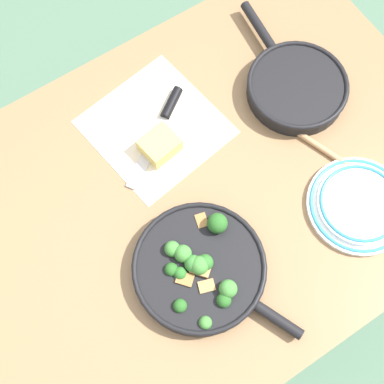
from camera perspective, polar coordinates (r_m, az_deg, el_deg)
name	(u,v)px	position (r m, az deg, el deg)	size (l,w,h in m)	color
ground_plane	(192,267)	(1.98, 0.00, -8.00)	(14.00, 14.00, 0.00)	#51755B
dining_table_red	(192,206)	(1.32, 0.00, -1.53)	(1.33, 0.90, 0.76)	olive
skillet_broccoli	(200,268)	(1.17, 0.90, -8.11)	(0.29, 0.39, 0.07)	black
skillet_eggs	(296,87)	(1.37, 11.03, 10.99)	(0.25, 0.40, 0.05)	black
wooden_spoon	(313,143)	(1.32, 12.82, 5.15)	(0.16, 0.38, 0.02)	tan
parchment_sheet	(155,127)	(1.32, -3.93, 6.94)	(0.33, 0.34, 0.00)	beige
grater_knife	(162,123)	(1.31, -3.18, 7.40)	(0.25, 0.18, 0.02)	silver
cheese_block	(160,145)	(1.27, -3.45, 5.01)	(0.09, 0.09, 0.04)	#E0C15B
dinner_plate_stack	(359,205)	(1.28, 17.39, -1.28)	(0.24, 0.24, 0.03)	white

